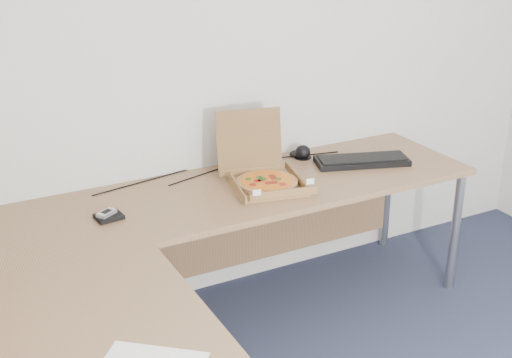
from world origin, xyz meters
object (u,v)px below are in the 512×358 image
desk (212,245)px  wallet (109,217)px  drinking_glass (255,152)px  pizza_box (265,178)px  keyboard (362,161)px

desk → wallet: 0.51m
drinking_glass → wallet: 0.95m
desk → wallet: size_ratio=21.74×
wallet → desk: bearing=-56.6°
pizza_box → drinking_glass: (0.10, 0.30, 0.03)m
pizza_box → drinking_glass: bearing=84.6°
desk → pizza_box: (0.48, 0.40, 0.07)m
pizza_box → keyboard: pizza_box is taller
desk → keyboard: bearing=21.6°
pizza_box → drinking_glass: 0.32m
pizza_box → keyboard: (0.61, 0.03, -0.03)m
pizza_box → keyboard: 0.61m
desk → pizza_box: bearing=40.2°
desk → keyboard: keyboard is taller
pizza_box → wallet: (-0.80, -0.01, -0.03)m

